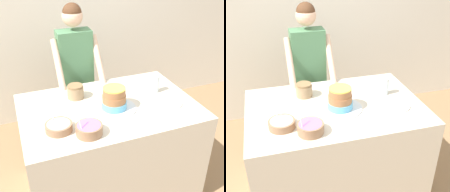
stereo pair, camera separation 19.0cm
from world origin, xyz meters
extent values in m
cube|color=silver|center=(0.00, 1.96, 1.30)|extent=(10.00, 0.05, 2.60)
cube|color=beige|center=(0.00, 0.48, 0.45)|extent=(1.43, 0.95, 0.89)
cylinder|color=#2D2D38|center=(-0.17, 1.17, 0.38)|extent=(0.10, 0.10, 0.77)
cylinder|color=#2D2D38|center=(-0.02, 1.17, 0.38)|extent=(0.10, 0.10, 0.77)
cube|color=#4C7F56|center=(-0.09, 1.17, 1.06)|extent=(0.33, 0.18, 0.58)
cylinder|color=beige|center=(-0.28, 1.01, 1.05)|extent=(0.06, 0.36, 0.48)
cylinder|color=beige|center=(0.10, 1.01, 1.05)|extent=(0.06, 0.36, 0.48)
sphere|color=beige|center=(-0.09, 1.17, 1.48)|extent=(0.19, 0.19, 0.19)
sphere|color=#51331E|center=(-0.09, 1.17, 1.51)|extent=(0.18, 0.18, 0.18)
cylinder|color=silver|center=(0.02, 0.42, 0.90)|extent=(0.36, 0.36, 0.01)
cylinder|color=#60B7E0|center=(0.02, 0.42, 0.93)|extent=(0.20, 0.20, 0.06)
cylinder|color=#9E663D|center=(0.02, 0.42, 0.99)|extent=(0.19, 0.19, 0.06)
cylinder|color=#9E663D|center=(0.02, 0.42, 1.04)|extent=(0.18, 0.18, 0.06)
cylinder|color=#F2DB4C|center=(0.02, 0.42, 1.08)|extent=(0.18, 0.18, 0.01)
cylinder|color=#936B4C|center=(-0.45, 0.28, 0.92)|extent=(0.19, 0.19, 0.06)
cylinder|color=pink|center=(-0.45, 0.28, 0.94)|extent=(0.17, 0.17, 0.01)
cylinder|color=silver|center=(-0.47, 0.35, 0.97)|extent=(0.08, 0.03, 0.13)
cylinder|color=#936B4C|center=(-0.26, 0.17, 0.93)|extent=(0.19, 0.19, 0.08)
cylinder|color=#9E66B7|center=(-0.26, 0.17, 0.96)|extent=(0.16, 0.16, 0.01)
cylinder|color=silver|center=(-0.33, 0.15, 0.98)|extent=(0.03, 0.08, 0.17)
cylinder|color=silver|center=(0.47, 0.56, 0.97)|extent=(0.06, 0.06, 0.16)
cylinder|color=white|center=(0.48, 0.33, 0.90)|extent=(0.22, 0.22, 0.01)
cylinder|color=#9E7F5B|center=(-0.22, 0.71, 0.94)|extent=(0.14, 0.14, 0.10)
cylinder|color=olive|center=(-0.22, 0.71, 1.00)|extent=(0.13, 0.13, 0.02)
camera|label=1|loc=(-0.69, -1.37, 2.07)|focal=45.00mm
camera|label=2|loc=(-0.51, -1.43, 2.07)|focal=45.00mm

